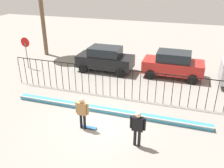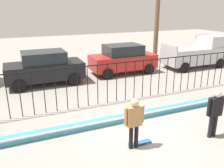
% 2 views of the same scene
% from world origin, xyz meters
% --- Properties ---
extents(ground_plane, '(60.00, 60.00, 0.00)m').
position_xyz_m(ground_plane, '(0.00, 0.00, 0.00)').
color(ground_plane, gray).
extents(bowl_coping_ledge, '(11.00, 0.40, 0.27)m').
position_xyz_m(bowl_coping_ledge, '(0.00, 1.16, 0.12)').
color(bowl_coping_ledge, teal).
rests_on(bowl_coping_ledge, ground).
extents(perimeter_fence, '(14.04, 0.04, 1.88)m').
position_xyz_m(perimeter_fence, '(0.00, 3.11, 1.15)').
color(perimeter_fence, black).
rests_on(perimeter_fence, ground).
extents(skateboarder, '(0.68, 0.25, 1.68)m').
position_xyz_m(skateboarder, '(-0.62, -0.62, 1.01)').
color(skateboarder, black).
rests_on(skateboarder, ground).
extents(skateboard, '(0.80, 0.20, 0.07)m').
position_xyz_m(skateboard, '(-0.35, -0.54, 0.06)').
color(skateboard, '#26598C').
rests_on(skateboard, ground).
extents(camera_operator, '(0.69, 0.26, 1.72)m').
position_xyz_m(camera_operator, '(2.18, -1.10, 1.03)').
color(camera_operator, black).
rests_on(camera_operator, ground).
extents(parked_car_black, '(4.30, 2.12, 1.90)m').
position_xyz_m(parked_car_black, '(-2.21, 7.15, 0.97)').
color(parked_car_black, black).
rests_on(parked_car_black, ground).
extents(parked_car_red, '(4.30, 2.12, 1.90)m').
position_xyz_m(parked_car_red, '(2.91, 7.50, 0.97)').
color(parked_car_red, '#B2231E').
rests_on(parked_car_red, ground).
extents(pickup_truck, '(4.70, 2.12, 2.24)m').
position_xyz_m(pickup_truck, '(8.64, 6.90, 1.04)').
color(pickup_truck, '#B7B7BC').
rests_on(pickup_truck, ground).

